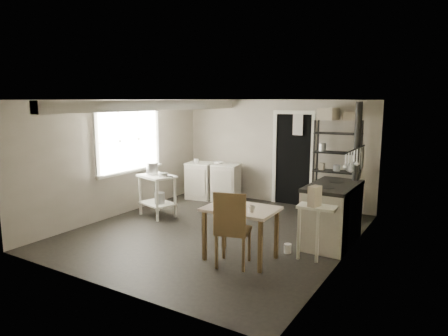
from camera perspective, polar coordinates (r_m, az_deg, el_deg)
The scene contains 31 objects.
floor at distance 7.15m, azimuth -1.27°, elevation -9.08°, with size 5.00×5.00×0.00m, color black.
ceiling at distance 6.77m, azimuth -1.34°, elevation 9.70°, with size 5.00×5.00×0.00m, color white.
wall_back at distance 9.05m, azimuth 7.26°, elevation 2.30°, with size 4.50×0.02×2.30m, color #AAA191.
wall_front at distance 4.98m, azimuth -17.00°, elevation -4.04°, with size 4.50×0.02×2.30m, color #AAA191.
wall_left at distance 8.28m, azimuth -14.54°, elevation 1.40°, with size 0.02×5.00×2.30m, color #AAA191.
wall_right at distance 5.98m, azimuth 17.20°, elevation -1.81°, with size 0.02×5.00×2.30m, color #AAA191.
window at distance 8.36m, azimuth -13.52°, elevation 3.93°, with size 0.12×1.76×1.28m, color white, non-canonical shape.
doorway at distance 8.87m, azimuth 9.82°, elevation 1.11°, with size 0.96×0.10×2.08m, color white, non-canonical shape.
ceiling_beam at distance 7.48m, azimuth -9.19°, elevation 8.81°, with size 0.18×5.00×0.18m, color white, non-canonical shape.
wallpaper_panel at distance 5.98m, azimuth 17.10°, elevation -1.80°, with size 0.01×5.00×2.30m, color beige, non-canonical shape.
utensil_rail at distance 6.51m, azimuth 18.17°, elevation 2.61°, with size 0.06×1.20×0.44m, color #B9B9BC, non-canonical shape.
prep_table at distance 8.09m, azimuth -9.49°, elevation -4.03°, with size 0.73×0.52×0.83m, color white, non-canonical shape.
stockpot at distance 8.09m, azimuth -10.24°, elevation -0.14°, with size 0.24×0.24×0.26m, color #B9B9BC.
saucepan at distance 7.85m, azimuth -8.71°, elevation -1.07°, with size 0.18×0.18×0.10m, color #B9B9BC.
bucket at distance 8.01m, azimuth -9.16°, elevation -4.26°, with size 0.20×0.20×0.22m, color #B9B9BC.
base_cabinets at distance 9.32m, azimuth -1.58°, elevation -1.71°, with size 1.30×0.56×0.85m, color beige, non-canonical shape.
mixing_bowl at distance 9.15m, azimuth -0.81°, elevation 1.23°, with size 0.28×0.28×0.07m, color white.
counter_cup at distance 9.32m, azimuth -3.97°, elevation 1.43°, with size 0.12×0.12×0.09m, color white.
shelf_rack at distance 8.29m, azimuth 15.79°, elevation -0.04°, with size 0.90×0.35×1.91m, color black, non-canonical shape.
shelf_jar at distance 8.35m, azimuth 13.94°, elevation 2.94°, with size 0.08×0.08×0.17m, color white.
storage_box_a at distance 8.25m, azimuth 14.64°, elevation 7.36°, with size 0.35×0.30×0.24m, color #BFB39A.
storage_box_b at distance 8.17m, azimuth 17.50°, elevation 7.07°, with size 0.26×0.24×0.17m, color #BFB39A.
stove at distance 6.68m, azimuth 15.17°, elevation -6.80°, with size 0.69×1.24×0.98m, color beige, non-canonical shape.
stovepipe at distance 6.90m, azimuth 18.50°, elevation 3.30°, with size 0.11×0.11×1.38m, color black, non-canonical shape.
side_ledge at distance 5.88m, azimuth 13.03°, elevation -9.08°, with size 0.54×0.29×0.83m, color white, non-canonical shape.
oats_box at distance 5.68m, azimuth 12.84°, elevation -3.65°, with size 0.12×0.19×0.29m, color #BFB39A.
work_table at distance 5.86m, azimuth 2.40°, elevation -9.42°, with size 1.02×0.72×0.78m, color beige, non-canonical shape.
table_cup at distance 5.51m, azimuth 3.98°, elevation -6.04°, with size 0.10×0.10×0.09m, color white.
chair at distance 5.63m, azimuth 1.34°, elevation -9.09°, with size 0.45×0.47×1.08m, color brown, non-canonical shape.
flour_sack at distance 8.08m, azimuth 14.74°, elevation -5.40°, with size 0.41×0.35×0.49m, color beige.
floor_crock at distance 6.26m, azimuth 9.09°, elevation -11.22°, with size 0.11×0.11×0.14m, color white.
Camera 1 is at (3.65, -5.70, 2.29)m, focal length 32.00 mm.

